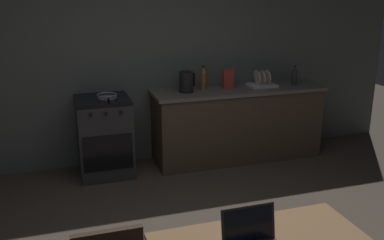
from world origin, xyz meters
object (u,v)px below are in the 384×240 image
object	(u,v)px
electric_kettle	(186,82)
bottle_b	(203,78)
dish_rack	(262,83)
stove_oven	(105,136)
frying_pan	(107,96)
bottle	(294,76)
cereal_box	(228,79)

from	to	relation	value
electric_kettle	bottle_b	size ratio (longest dim) A/B	0.90
electric_kettle	dish_rack	world-z (taller)	electric_kettle
stove_oven	electric_kettle	size ratio (longest dim) A/B	3.52
stove_oven	electric_kettle	bearing A→B (deg)	0.14
frying_pan	dish_rack	xyz separation A→B (m)	(1.94, 0.03, 0.02)
stove_oven	bottle	bearing A→B (deg)	-1.13
bottle_b	frying_pan	bearing A→B (deg)	-174.70
frying_pan	stove_oven	bearing A→B (deg)	153.01
stove_oven	bottle_b	distance (m)	1.37
stove_oven	cereal_box	distance (m)	1.64
electric_kettle	bottle	world-z (taller)	electric_kettle
stove_oven	bottle_b	world-z (taller)	bottle_b
stove_oven	cereal_box	world-z (taller)	cereal_box
electric_kettle	cereal_box	bearing A→B (deg)	2.11
bottle	dish_rack	distance (m)	0.43
electric_kettle	dish_rack	bearing A→B (deg)	0.00
stove_oven	dish_rack	xyz separation A→B (m)	(1.99, 0.00, 0.51)
bottle	stove_oven	bearing A→B (deg)	178.87
bottle	bottle_b	distance (m)	1.18
bottle	cereal_box	bearing A→B (deg)	175.44
stove_oven	electric_kettle	world-z (taller)	electric_kettle
bottle_b	dish_rack	bearing A→B (deg)	-6.07
cereal_box	bottle_b	size ratio (longest dim) A/B	0.83
bottle	cereal_box	size ratio (longest dim) A/B	1.06
electric_kettle	bottle	distance (m)	1.42
cereal_box	dish_rack	distance (m)	0.46
cereal_box	dish_rack	xyz separation A→B (m)	(0.45, -0.02, -0.07)
bottle	frying_pan	distance (m)	2.36
frying_pan	cereal_box	bearing A→B (deg)	1.92
stove_oven	dish_rack	distance (m)	2.05
stove_oven	dish_rack	world-z (taller)	dish_rack
bottle_b	cereal_box	bearing A→B (deg)	-11.33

